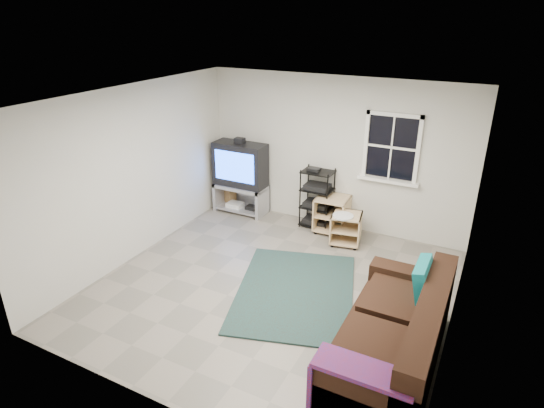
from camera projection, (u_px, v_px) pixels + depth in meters
The scene contains 8 objects.
room at pixel (391, 152), 7.18m from camera, with size 4.60×4.62×4.60m.
tv_unit at pixel (241, 172), 8.37m from camera, with size 0.98×0.49×1.44m.
av_rack at pixel (317, 202), 7.92m from camera, with size 0.53×0.39×1.06m.
side_table_left at pixel (333, 212), 7.81m from camera, with size 0.56×0.56×0.63m.
side_table_right at pixel (346, 226), 7.40m from camera, with size 0.55×0.55×0.54m.
sofa at pixel (394, 339), 4.80m from camera, with size 0.97×2.19×1.00m.
shag_rug at pixel (295, 291), 6.20m from camera, with size 1.55×2.13×0.03m, color black.
paper_bag at pixel (229, 196), 8.87m from camera, with size 0.27×0.17×0.39m, color olive.
Camera 1 is at (2.44, -4.75, 3.56)m, focal length 30.00 mm.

